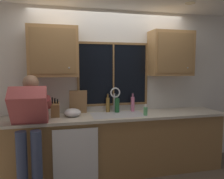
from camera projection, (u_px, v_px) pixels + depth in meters
back_wall at (110, 89)px, 3.65m from camera, size 5.80×0.12×2.55m
ceiling_downlight_right at (190, 3)px, 3.12m from camera, size 0.14×0.14×0.01m
window_glass at (113, 74)px, 3.57m from camera, size 1.10×0.02×0.95m
window_frame_top at (113, 43)px, 3.51m from camera, size 1.17×0.02×0.04m
window_frame_bottom at (113, 104)px, 3.61m from camera, size 1.17×0.02×0.04m
window_frame_left at (78, 75)px, 3.43m from camera, size 0.03×0.02×0.95m
window_frame_right at (146, 74)px, 3.69m from camera, size 0.03×0.02×0.95m
window_mullion_center at (113, 74)px, 3.56m from camera, size 0.02×0.02×0.95m
lower_cabinet_run at (115, 145)px, 3.39m from camera, size 3.40×0.58×0.88m
countertop at (115, 116)px, 3.33m from camera, size 3.46×0.62×0.04m
dishwasher_front at (76, 156)px, 2.94m from camera, size 0.60×0.02×0.74m
upper_cabinet_left at (53, 52)px, 3.16m from camera, size 0.70×0.36×0.72m
upper_cabinet_right at (171, 54)px, 3.59m from camera, size 0.70×0.36×0.72m
sink at (118, 121)px, 3.36m from camera, size 0.80×0.46×0.21m
faucet at (115, 97)px, 3.50m from camera, size 0.18×0.09×0.40m
person_standing at (30, 122)px, 2.77m from camera, size 0.53×0.70×1.54m
knife_block at (55, 110)px, 3.15m from camera, size 0.12×0.18×0.32m
cutting_board at (78, 102)px, 3.40m from camera, size 0.27×0.10×0.37m
mixing_bowl at (73, 113)px, 3.22m from camera, size 0.25×0.25×0.12m
soap_dispenser at (146, 111)px, 3.28m from camera, size 0.06×0.07×0.18m
bottle_green_glass at (133, 104)px, 3.58m from camera, size 0.06×0.06×0.31m
bottle_tall_clear at (108, 104)px, 3.53m from camera, size 0.06×0.06×0.30m
bottle_amber_small at (117, 105)px, 3.50m from camera, size 0.08×0.08×0.29m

